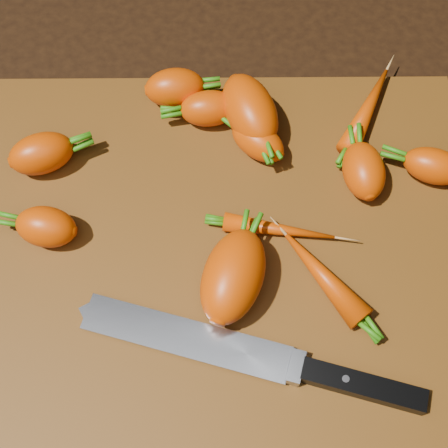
{
  "coord_description": "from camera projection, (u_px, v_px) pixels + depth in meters",
  "views": [
    {
      "loc": [
        -0.0,
        -0.25,
        0.56
      ],
      "look_at": [
        0.0,
        0.01,
        0.03
      ],
      "focal_mm": 50.0,
      "sensor_mm": 36.0,
      "label": 1
    }
  ],
  "objects": [
    {
      "name": "knife",
      "position": [
        206.0,
        343.0,
        0.55
      ],
      "size": [
        0.3,
        0.11,
        0.02
      ],
      "rotation": [
        0.0,
        0.0,
        -0.28
      ],
      "color": "gray",
      "rests_on": "cutting_board"
    },
    {
      "name": "carrot_5",
      "position": [
        175.0,
        88.0,
        0.66
      ],
      "size": [
        0.07,
        0.05,
        0.04
      ],
      "primitive_type": "ellipsoid",
      "rotation": [
        0.0,
        0.0,
        0.11
      ],
      "color": "#C53C00",
      "rests_on": "cutting_board"
    },
    {
      "name": "carrot_4",
      "position": [
        209.0,
        108.0,
        0.65
      ],
      "size": [
        0.06,
        0.04,
        0.04
      ],
      "primitive_type": "ellipsoid",
      "rotation": [
        0.0,
        0.0,
        3.23
      ],
      "color": "#C53C00",
      "rests_on": "cutting_board"
    },
    {
      "name": "carrot_3",
      "position": [
        233.0,
        276.0,
        0.56
      ],
      "size": [
        0.08,
        0.11,
        0.05
      ],
      "primitive_type": "ellipsoid",
      "rotation": [
        0.0,
        0.0,
        1.25
      ],
      "color": "#C53C00",
      "rests_on": "cutting_board"
    },
    {
      "name": "carrot_1",
      "position": [
        46.0,
        227.0,
        0.59
      ],
      "size": [
        0.06,
        0.05,
        0.04
      ],
      "primitive_type": "ellipsoid",
      "rotation": [
        0.0,
        0.0,
        2.96
      ],
      "color": "#C53C00",
      "rests_on": "cutting_board"
    },
    {
      "name": "carrot_2",
      "position": [
        250.0,
        110.0,
        0.64
      ],
      "size": [
        0.08,
        0.1,
        0.05
      ],
      "primitive_type": "ellipsoid",
      "rotation": [
        0.0,
        0.0,
        -1.21
      ],
      "color": "#C53C00",
      "rests_on": "cutting_board"
    },
    {
      "name": "carrot_10",
      "position": [
        258.0,
        141.0,
        0.63
      ],
      "size": [
        0.07,
        0.07,
        0.04
      ],
      "primitive_type": "ellipsoid",
      "rotation": [
        0.0,
        0.0,
        2.44
      ],
      "color": "#C53C00",
      "rests_on": "cutting_board"
    },
    {
      "name": "carrot_11",
      "position": [
        364.0,
        171.0,
        0.62
      ],
      "size": [
        0.05,
        0.07,
        0.04
      ],
      "primitive_type": "ellipsoid",
      "rotation": [
        0.0,
        0.0,
        1.67
      ],
      "color": "#C53C00",
      "rests_on": "cutting_board"
    },
    {
      "name": "carrot_9",
      "position": [
        323.0,
        276.0,
        0.57
      ],
      "size": [
        0.09,
        0.1,
        0.03
      ],
      "primitive_type": "ellipsoid",
      "rotation": [
        0.0,
        0.0,
        2.22
      ],
      "color": "#C53C00",
      "rests_on": "cutting_board"
    },
    {
      "name": "carrot_8",
      "position": [
        279.0,
        229.0,
        0.6
      ],
      "size": [
        0.11,
        0.04,
        0.02
      ],
      "primitive_type": "ellipsoid",
      "rotation": [
        0.0,
        0.0,
        -0.16
      ],
      "color": "#C53C00",
      "rests_on": "cutting_board"
    },
    {
      "name": "cutting_board",
      "position": [
        224.0,
        244.0,
        0.61
      ],
      "size": [
        0.5,
        0.4,
        0.01
      ],
      "primitive_type": "cube",
      "color": "#5D340D",
      "rests_on": "ground"
    },
    {
      "name": "carrot_6",
      "position": [
        434.0,
        166.0,
        0.62
      ],
      "size": [
        0.07,
        0.05,
        0.04
      ],
      "primitive_type": "ellipsoid",
      "rotation": [
        0.0,
        0.0,
        2.81
      ],
      "color": "#C53C00",
      "rests_on": "cutting_board"
    },
    {
      "name": "ground",
      "position": [
        224.0,
        248.0,
        0.62
      ],
      "size": [
        2.0,
        2.0,
        0.01
      ],
      "primitive_type": "cube",
      "color": "black"
    },
    {
      "name": "carrot_7",
      "position": [
        367.0,
        109.0,
        0.66
      ],
      "size": [
        0.07,
        0.11,
        0.02
      ],
      "primitive_type": "ellipsoid",
      "rotation": [
        0.0,
        0.0,
        1.1
      ],
      "color": "#C53C00",
      "rests_on": "cutting_board"
    },
    {
      "name": "carrot_0",
      "position": [
        41.0,
        154.0,
        0.62
      ],
      "size": [
        0.08,
        0.06,
        0.04
      ],
      "primitive_type": "ellipsoid",
      "rotation": [
        0.0,
        0.0,
        0.34
      ],
      "color": "#C53C00",
      "rests_on": "cutting_board"
    }
  ]
}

